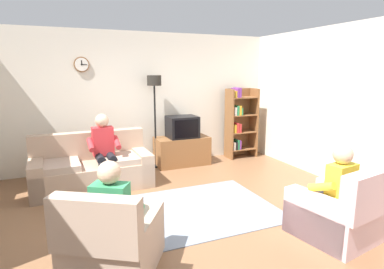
# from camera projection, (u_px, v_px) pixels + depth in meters

# --- Properties ---
(ground_plane) EXTENTS (12.00, 12.00, 0.00)m
(ground_plane) POSITION_uv_depth(u_px,v_px,m) (192.00, 214.00, 4.36)
(ground_plane) COLOR brown
(back_wall_assembly) EXTENTS (6.20, 0.17, 2.70)m
(back_wall_assembly) POSITION_uv_depth(u_px,v_px,m) (142.00, 100.00, 6.50)
(back_wall_assembly) COLOR silver
(back_wall_assembly) RESTS_ON ground_plane
(right_wall) EXTENTS (0.12, 5.80, 2.70)m
(right_wall) POSITION_uv_depth(u_px,v_px,m) (352.00, 107.00, 5.19)
(right_wall) COLOR silver
(right_wall) RESTS_ON ground_plane
(couch) EXTENTS (1.92, 0.93, 0.90)m
(couch) POSITION_uv_depth(u_px,v_px,m) (92.00, 169.00, 5.31)
(couch) COLOR tan
(couch) RESTS_ON ground_plane
(tv_stand) EXTENTS (1.10, 0.56, 0.59)m
(tv_stand) POSITION_uv_depth(u_px,v_px,m) (182.00, 151.00, 6.61)
(tv_stand) COLOR brown
(tv_stand) RESTS_ON ground_plane
(tv) EXTENTS (0.60, 0.49, 0.44)m
(tv) POSITION_uv_depth(u_px,v_px,m) (182.00, 127.00, 6.49)
(tv) COLOR black
(tv) RESTS_ON tv_stand
(bookshelf) EXTENTS (0.68, 0.36, 1.58)m
(bookshelf) POSITION_uv_depth(u_px,v_px,m) (239.00, 122.00, 7.11)
(bookshelf) COLOR brown
(bookshelf) RESTS_ON ground_plane
(floor_lamp) EXTENTS (0.28, 0.28, 1.85)m
(floor_lamp) POSITION_uv_depth(u_px,v_px,m) (155.00, 96.00, 6.27)
(floor_lamp) COLOR black
(floor_lamp) RESTS_ON ground_plane
(armchair_near_window) EXTENTS (1.14, 1.17, 0.90)m
(armchair_near_window) POSITION_uv_depth(u_px,v_px,m) (113.00, 244.00, 3.06)
(armchair_near_window) COLOR tan
(armchair_near_window) RESTS_ON ground_plane
(armchair_near_bookshelf) EXTENTS (0.94, 1.00, 0.90)m
(armchair_near_bookshelf) POSITION_uv_depth(u_px,v_px,m) (338.00, 214.00, 3.69)
(armchair_near_bookshelf) COLOR beige
(armchair_near_bookshelf) RESTS_ON ground_plane
(area_rug) EXTENTS (2.20, 1.70, 0.01)m
(area_rug) POSITION_uv_depth(u_px,v_px,m) (195.00, 209.00, 4.48)
(area_rug) COLOR slate
(area_rug) RESTS_ON ground_plane
(person_on_couch) EXTENTS (0.52, 0.54, 1.24)m
(person_on_couch) POSITION_uv_depth(u_px,v_px,m) (104.00, 147.00, 5.21)
(person_on_couch) COLOR red
(person_on_couch) RESTS_ON ground_plane
(person_in_left_armchair) EXTENTS (0.61, 0.64, 1.12)m
(person_in_left_armchair) POSITION_uv_depth(u_px,v_px,m) (115.00, 209.00, 3.09)
(person_in_left_armchair) COLOR #338C59
(person_in_left_armchair) RESTS_ON ground_plane
(person_in_right_armchair) EXTENTS (0.56, 0.58, 1.12)m
(person_in_right_armchair) POSITION_uv_depth(u_px,v_px,m) (333.00, 186.00, 3.70)
(person_in_right_armchair) COLOR yellow
(person_in_right_armchair) RESTS_ON ground_plane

